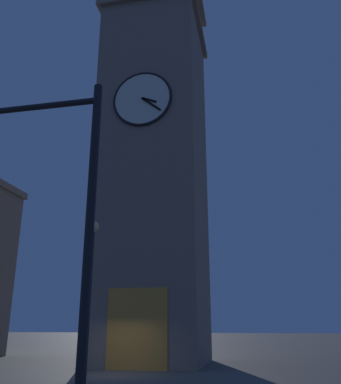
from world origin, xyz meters
name	(u,v)px	position (x,y,z in m)	size (l,w,h in m)	color
ground_plane	(112,375)	(0.00, 0.00, 0.00)	(200.00, 200.00, 0.00)	#56544F
clocktower	(155,168)	(-0.50, -5.51, 12.05)	(6.74, 7.44, 29.11)	gray
traffic_signal_near	(42,199)	(-2.89, 12.68, 4.30)	(3.24, 0.41, 6.51)	black
street_lamp	(91,271)	(-0.69, 4.89, 4.04)	(0.44, 0.44, 5.90)	black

